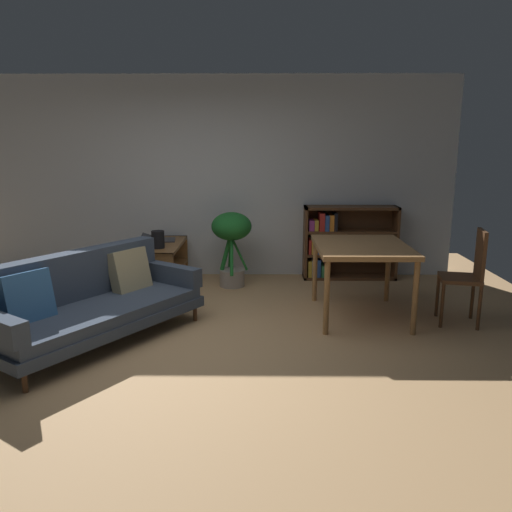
{
  "coord_description": "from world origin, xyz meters",
  "views": [
    {
      "loc": [
        0.77,
        -4.28,
        1.82
      ],
      "look_at": [
        0.72,
        0.58,
        0.73
      ],
      "focal_mm": 35.49,
      "sensor_mm": 36.0,
      "label": 1
    }
  ],
  "objects_px": {
    "potted_floor_plant": "(232,237)",
    "dining_table": "(362,252)",
    "open_laptop": "(160,239)",
    "bookshelf": "(342,242)",
    "dining_chair_near": "(468,272)",
    "fabric_couch": "(88,300)",
    "desk_speaker": "(158,239)",
    "media_console": "(163,266)"
  },
  "relations": [
    {
      "from": "media_console",
      "to": "dining_table",
      "type": "relative_size",
      "value": 1.0
    },
    {
      "from": "fabric_couch",
      "to": "open_laptop",
      "type": "relative_size",
      "value": 4.72
    },
    {
      "from": "open_laptop",
      "to": "bookshelf",
      "type": "bearing_deg",
      "value": 7.48
    },
    {
      "from": "open_laptop",
      "to": "dining_table",
      "type": "relative_size",
      "value": 0.39
    },
    {
      "from": "dining_chair_near",
      "to": "dining_table",
      "type": "bearing_deg",
      "value": 168.2
    },
    {
      "from": "dining_chair_near",
      "to": "bookshelf",
      "type": "xyz_separation_m",
      "value": [
        -0.98,
        1.83,
        -0.05
      ]
    },
    {
      "from": "fabric_couch",
      "to": "desk_speaker",
      "type": "height_order",
      "value": "fabric_couch"
    },
    {
      "from": "open_laptop",
      "to": "dining_table",
      "type": "xyz_separation_m",
      "value": [
        2.37,
        -1.29,
        0.11
      ]
    },
    {
      "from": "open_laptop",
      "to": "fabric_couch",
      "type": "bearing_deg",
      "value": -98.47
    },
    {
      "from": "potted_floor_plant",
      "to": "dining_chair_near",
      "type": "bearing_deg",
      "value": -29.03
    },
    {
      "from": "media_console",
      "to": "dining_chair_near",
      "type": "relative_size",
      "value": 1.19
    },
    {
      "from": "fabric_couch",
      "to": "potted_floor_plant",
      "type": "bearing_deg",
      "value": 56.16
    },
    {
      "from": "media_console",
      "to": "dining_table",
      "type": "distance_m",
      "value": 2.58
    },
    {
      "from": "open_laptop",
      "to": "dining_chair_near",
      "type": "relative_size",
      "value": 0.47
    },
    {
      "from": "dining_table",
      "to": "dining_chair_near",
      "type": "distance_m",
      "value": 1.07
    },
    {
      "from": "media_console",
      "to": "dining_chair_near",
      "type": "bearing_deg",
      "value": -21.29
    },
    {
      "from": "dining_chair_near",
      "to": "bookshelf",
      "type": "bearing_deg",
      "value": 118.27
    },
    {
      "from": "media_console",
      "to": "desk_speaker",
      "type": "distance_m",
      "value": 0.48
    },
    {
      "from": "open_laptop",
      "to": "potted_floor_plant",
      "type": "height_order",
      "value": "potted_floor_plant"
    },
    {
      "from": "desk_speaker",
      "to": "dining_chair_near",
      "type": "xyz_separation_m",
      "value": [
        3.34,
        -1.04,
        -0.13
      ]
    },
    {
      "from": "fabric_couch",
      "to": "dining_table",
      "type": "bearing_deg",
      "value": 14.51
    },
    {
      "from": "potted_floor_plant",
      "to": "dining_chair_near",
      "type": "distance_m",
      "value": 2.82
    },
    {
      "from": "media_console",
      "to": "dining_chair_near",
      "type": "distance_m",
      "value": 3.59
    },
    {
      "from": "potted_floor_plant",
      "to": "bookshelf",
      "type": "xyz_separation_m",
      "value": [
        1.48,
        0.46,
        -0.15
      ]
    },
    {
      "from": "fabric_couch",
      "to": "bookshelf",
      "type": "relative_size",
      "value": 1.74
    },
    {
      "from": "potted_floor_plant",
      "to": "open_laptop",
      "type": "bearing_deg",
      "value": 171.52
    },
    {
      "from": "media_console",
      "to": "dining_chair_near",
      "type": "height_order",
      "value": "dining_chair_near"
    },
    {
      "from": "dining_table",
      "to": "dining_chair_near",
      "type": "bearing_deg",
      "value": -11.8
    },
    {
      "from": "fabric_couch",
      "to": "dining_table",
      "type": "relative_size",
      "value": 1.86
    },
    {
      "from": "dining_table",
      "to": "bookshelf",
      "type": "bearing_deg",
      "value": 88.02
    },
    {
      "from": "fabric_couch",
      "to": "media_console",
      "type": "bearing_deg",
      "value": 78.53
    },
    {
      "from": "potted_floor_plant",
      "to": "dining_table",
      "type": "bearing_deg",
      "value": -38.88
    },
    {
      "from": "bookshelf",
      "to": "fabric_couch",
      "type": "bearing_deg",
      "value": -139.78
    },
    {
      "from": "dining_chair_near",
      "to": "desk_speaker",
      "type": "bearing_deg",
      "value": 162.71
    },
    {
      "from": "dining_table",
      "to": "dining_chair_near",
      "type": "height_order",
      "value": "dining_chair_near"
    },
    {
      "from": "potted_floor_plant",
      "to": "dining_chair_near",
      "type": "height_order",
      "value": "dining_chair_near"
    },
    {
      "from": "desk_speaker",
      "to": "potted_floor_plant",
      "type": "height_order",
      "value": "potted_floor_plant"
    },
    {
      "from": "dining_table",
      "to": "desk_speaker",
      "type": "bearing_deg",
      "value": 160.34
    },
    {
      "from": "open_laptop",
      "to": "bookshelf",
      "type": "distance_m",
      "value": 2.44
    },
    {
      "from": "open_laptop",
      "to": "dining_chair_near",
      "type": "xyz_separation_m",
      "value": [
        3.4,
        -1.51,
        -0.05
      ]
    },
    {
      "from": "desk_speaker",
      "to": "dining_table",
      "type": "bearing_deg",
      "value": -19.66
    },
    {
      "from": "open_laptop",
      "to": "potted_floor_plant",
      "type": "distance_m",
      "value": 0.95
    }
  ]
}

